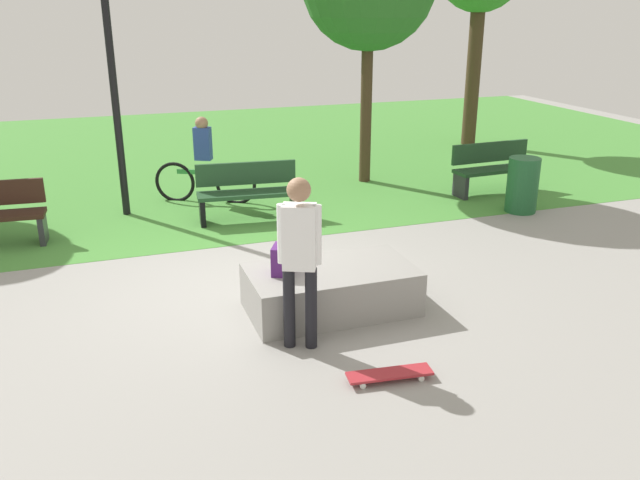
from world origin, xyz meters
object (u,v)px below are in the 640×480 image
skateboard_by_ledge (390,374)px  park_bench_center_lawn (494,167)px  cyclist_on_bicycle (204,166)px  skater_performing_trick (299,251)px  lamp_post (108,29)px  trash_bin (523,185)px  concrete_ledge (331,289)px  park_bench_near_lamppost (248,191)px  backpack_on_ledge (282,260)px

skateboard_by_ledge → park_bench_center_lawn: bearing=49.4°
park_bench_center_lawn → cyclist_on_bicycle: bearing=167.3°
skater_performing_trick → park_bench_center_lawn: size_ratio=1.09×
park_bench_center_lawn → skateboard_by_ledge: bearing=-130.6°
skater_performing_trick → lamp_post: size_ratio=0.36×
skateboard_by_ledge → trash_bin: bearing=43.5°
concrete_ledge → skater_performing_trick: (-0.58, -0.69, 0.79)m
skateboard_by_ledge → lamp_post: (-1.96, 6.08, 2.86)m
skateboard_by_ledge → park_bench_center_lawn: size_ratio=0.50×
concrete_ledge → park_bench_near_lamppost: park_bench_near_lamppost is taller
park_bench_center_lawn → park_bench_near_lamppost: size_ratio=0.99×
park_bench_near_lamppost → trash_bin: 4.53m
backpack_on_ledge → park_bench_near_lamppost: 3.53m
cyclist_on_bicycle → concrete_ledge: bearing=-83.1°
concrete_ledge → park_bench_near_lamppost: bearing=91.8°
park_bench_center_lawn → trash_bin: bearing=-99.9°
skateboard_by_ledge → park_bench_center_lawn: park_bench_center_lawn is taller
backpack_on_ledge → lamp_post: 5.19m
skater_performing_trick → park_bench_near_lamppost: 4.31m
trash_bin → concrete_ledge: bearing=-149.8°
lamp_post → cyclist_on_bicycle: lamp_post is taller
concrete_ledge → trash_bin: 4.96m
backpack_on_ledge → park_bench_center_lawn: 6.20m
skater_performing_trick → lamp_post: bearing=104.8°
skateboard_by_ledge → park_bench_near_lamppost: bearing=91.3°
skater_performing_trick → cyclist_on_bicycle: size_ratio=1.07×
backpack_on_ledge → skater_performing_trick: 0.83m
park_bench_center_lawn → cyclist_on_bicycle: 5.20m
park_bench_near_lamppost → concrete_ledge: bearing=-88.2°
concrete_ledge → skateboard_by_ledge: (0.00, -1.58, -0.19)m
skater_performing_trick → skateboard_by_ledge: skater_performing_trick is taller
park_bench_near_lamppost → cyclist_on_bicycle: 1.34m
concrete_ledge → skateboard_by_ledge: 1.59m
park_bench_center_lawn → concrete_ledge: bearing=-140.9°
concrete_ledge → skater_performing_trick: skater_performing_trick is taller
concrete_ledge → skateboard_by_ledge: bearing=-89.9°
backpack_on_ledge → skater_performing_trick: bearing=24.3°
backpack_on_ledge → trash_bin: trash_bin is taller
trash_bin → cyclist_on_bicycle: size_ratio=0.55×
park_bench_near_lamppost → cyclist_on_bicycle: bearing=110.7°
lamp_post → cyclist_on_bicycle: size_ratio=2.98×
trash_bin → park_bench_near_lamppost: bearing=166.4°
skateboard_by_ledge → lamp_post: 7.00m
trash_bin → cyclist_on_bicycle: (-4.87, 2.31, 0.18)m
skateboard_by_ledge → cyclist_on_bicycle: size_ratio=0.50×
park_bench_near_lamppost → cyclist_on_bicycle: cyclist_on_bicycle is taller
skater_performing_trick → cyclist_on_bicycle: (-0.00, 5.49, -0.41)m
backpack_on_ledge → cyclist_on_bicycle: cyclist_on_bicycle is taller
backpack_on_ledge → skateboard_by_ledge: backpack_on_ledge is taller
concrete_ledge → park_bench_center_lawn: bearing=39.1°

